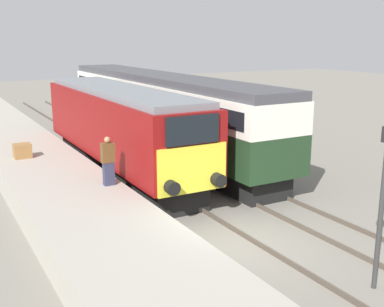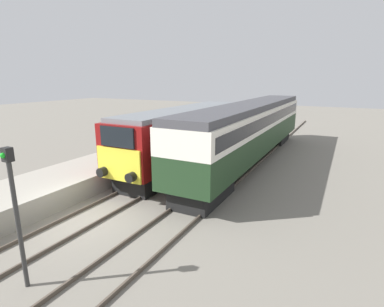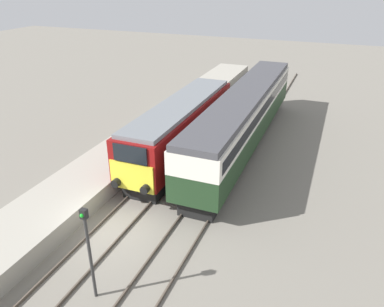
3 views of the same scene
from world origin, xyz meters
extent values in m
plane|color=slate|center=(0.00, 0.00, 0.00)|extent=(120.00, 120.00, 0.00)
cube|color=#9E998C|center=(-3.30, 8.00, 0.49)|extent=(3.50, 50.00, 0.97)
cube|color=#4C4238|center=(-0.72, 5.00, 0.07)|extent=(0.07, 60.00, 0.14)
cube|color=#4C4238|center=(0.72, 5.00, 0.07)|extent=(0.07, 60.00, 0.14)
cube|color=#4C4238|center=(2.68, 5.00, 0.07)|extent=(0.07, 60.00, 0.14)
cube|color=#4C4238|center=(4.12, 5.00, 0.07)|extent=(0.07, 60.00, 0.14)
cube|color=black|center=(0.00, 4.82, 0.50)|extent=(2.03, 4.00, 1.00)
cube|color=black|center=(0.00, 12.57, 0.50)|extent=(2.03, 4.00, 1.00)
cube|color=maroon|center=(0.00, 8.69, 2.29)|extent=(2.70, 12.75, 2.58)
cube|color=yellow|center=(0.00, 2.28, 1.77)|extent=(2.48, 0.10, 1.55)
cube|color=black|center=(0.00, 2.28, 3.07)|extent=(1.89, 0.10, 0.93)
cube|color=slate|center=(0.00, 8.69, 3.70)|extent=(2.38, 12.24, 0.24)
cylinder|color=black|center=(-0.85, 2.07, 1.35)|extent=(0.44, 0.35, 0.44)
cylinder|color=black|center=(0.85, 2.07, 1.35)|extent=(0.44, 0.35, 0.44)
cube|color=black|center=(3.40, 4.17, 0.47)|extent=(1.89, 3.60, 0.95)
cube|color=black|center=(3.40, 19.51, 0.47)|extent=(1.89, 3.60, 0.95)
cube|color=#1E381E|center=(3.40, 11.84, 1.72)|extent=(2.70, 19.73, 1.54)
cube|color=silver|center=(3.40, 11.84, 3.09)|extent=(2.71, 19.73, 1.21)
cube|color=black|center=(3.40, 11.84, 3.09)|extent=(2.75, 18.94, 0.66)
cube|color=#424247|center=(3.40, 11.84, 3.88)|extent=(2.48, 19.73, 0.36)
cube|color=#2D334C|center=(-2.05, 4.46, 1.37)|extent=(0.36, 0.24, 0.80)
cube|color=brown|center=(-2.05, 4.46, 2.11)|extent=(0.44, 0.26, 0.67)
sphere|color=#9E704C|center=(-2.05, 4.46, 2.55)|extent=(0.22, 0.22, 0.22)
cylinder|color=#333333|center=(1.70, -3.62, 1.80)|extent=(0.12, 0.12, 3.60)
cube|color=olive|center=(-3.89, 9.87, 1.27)|extent=(0.70, 0.56, 0.60)
camera|label=1|loc=(-7.29, -10.63, 5.89)|focal=45.00mm
camera|label=2|loc=(9.08, -7.88, 5.60)|focal=28.00mm
camera|label=3|loc=(9.02, -12.04, 11.14)|focal=35.00mm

